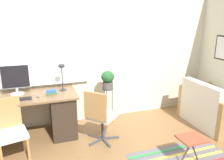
# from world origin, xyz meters

# --- Properties ---
(ground_plane) EXTENTS (14.00, 14.00, 0.00)m
(ground_plane) POSITION_xyz_m (0.00, 0.00, 0.00)
(ground_plane) COLOR olive
(wall_back_with_window) EXTENTS (9.00, 0.12, 2.70)m
(wall_back_with_window) POSITION_xyz_m (-0.02, 0.82, 1.36)
(wall_back_with_window) COLOR beige
(wall_back_with_window) RESTS_ON ground_plane
(desk) EXTENTS (1.81, 0.74, 0.76)m
(desk) POSITION_xyz_m (-0.96, 0.37, 0.40)
(desk) COLOR brown
(desk) RESTS_ON ground_plane
(monitor) EXTENTS (0.44, 0.22, 0.50)m
(monitor) POSITION_xyz_m (-0.99, 0.50, 1.02)
(monitor) COLOR silver
(monitor) RESTS_ON desk
(keyboard) EXTENTS (0.42, 0.12, 0.02)m
(keyboard) POSITION_xyz_m (-0.97, 0.21, 0.77)
(keyboard) COLOR black
(keyboard) RESTS_ON desk
(mouse) EXTENTS (0.04, 0.06, 0.03)m
(mouse) POSITION_xyz_m (-0.67, 0.24, 0.78)
(mouse) COLOR slate
(mouse) RESTS_ON desk
(desk_lamp) EXTENTS (0.12, 0.12, 0.47)m
(desk_lamp) POSITION_xyz_m (-0.25, 0.47, 1.11)
(desk_lamp) COLOR #2D2D33
(desk_lamp) RESTS_ON desk
(book_stack) EXTENTS (0.17, 0.12, 0.08)m
(book_stack) POSITION_xyz_m (-0.46, 0.30, 0.80)
(book_stack) COLOR olive
(book_stack) RESTS_ON desk
(desk_chair_wooden) EXTENTS (0.47, 0.48, 0.89)m
(desk_chair_wooden) POSITION_xyz_m (-1.07, -0.15, 0.47)
(desk_chair_wooden) COLOR #B2844C
(desk_chair_wooden) RESTS_ON ground_plane
(office_chair_swivel) EXTENTS (0.59, 0.59, 0.90)m
(office_chair_swivel) POSITION_xyz_m (0.25, -0.12, 0.47)
(office_chair_swivel) COLOR #47474C
(office_chair_swivel) RESTS_ON ground_plane
(couch_loveseat) EXTENTS (0.76, 1.14, 0.85)m
(couch_loveseat) POSITION_xyz_m (2.41, -0.20, 0.30)
(couch_loveseat) COLOR silver
(couch_loveseat) RESTS_ON ground_plane
(plant_stand) EXTENTS (0.21, 0.21, 0.72)m
(plant_stand) POSITION_xyz_m (0.56, 0.46, 0.59)
(plant_stand) COLOR #333338
(plant_stand) RESTS_ON ground_plane
(potted_plant) EXTENTS (0.24, 0.24, 0.33)m
(potted_plant) POSITION_xyz_m (0.56, 0.46, 0.90)
(potted_plant) COLOR #514C47
(potted_plant) RESTS_ON plant_stand
(floor_rug_striped) EXTENTS (1.45, 0.67, 0.01)m
(floor_rug_striped) POSITION_xyz_m (1.22, -0.93, 0.00)
(floor_rug_striped) COLOR slate
(floor_rug_striped) RESTS_ON ground_plane
(folding_stool) EXTENTS (0.36, 0.31, 0.39)m
(folding_stool) POSITION_xyz_m (1.30, -1.05, 0.34)
(folding_stool) COLOR #B24C33
(folding_stool) RESTS_ON ground_plane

